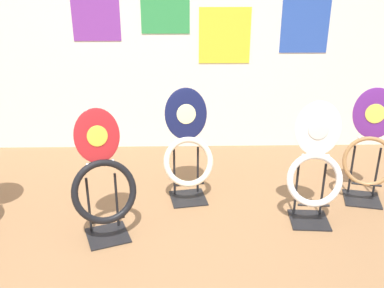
{
  "coord_description": "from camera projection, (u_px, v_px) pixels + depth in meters",
  "views": [
    {
      "loc": [
        0.37,
        -1.79,
        1.74
      ],
      "look_at": [
        0.44,
        1.12,
        0.55
      ],
      "focal_mm": 40.0,
      "sensor_mm": 36.0,
      "label": 1
    }
  ],
  "objects": [
    {
      "name": "wall_back",
      "position": [
        144.0,
        20.0,
        4.08
      ],
      "size": [
        8.0,
        0.07,
        2.6
      ],
      "color": "silver",
      "rests_on": "ground_plane"
    },
    {
      "name": "toilet_seat_display_white_plain",
      "position": [
        315.0,
        168.0,
        3.03
      ],
      "size": [
        0.41,
        0.3,
        0.91
      ],
      "color": "black",
      "rests_on": "ground_plane"
    },
    {
      "name": "toilet_seat_display_navy_moon",
      "position": [
        188.0,
        152.0,
        3.36
      ],
      "size": [
        0.42,
        0.33,
        0.9
      ],
      "color": "black",
      "rests_on": "ground_plane"
    },
    {
      "name": "toilet_seat_display_crimson_swirl",
      "position": [
        103.0,
        184.0,
        2.86
      ],
      "size": [
        0.48,
        0.37,
        0.91
      ],
      "color": "black",
      "rests_on": "ground_plane"
    },
    {
      "name": "toilet_seat_display_purple_note",
      "position": [
        370.0,
        151.0,
        3.33
      ],
      "size": [
        0.42,
        0.34,
        0.92
      ],
      "color": "black",
      "rests_on": "ground_plane"
    }
  ]
}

